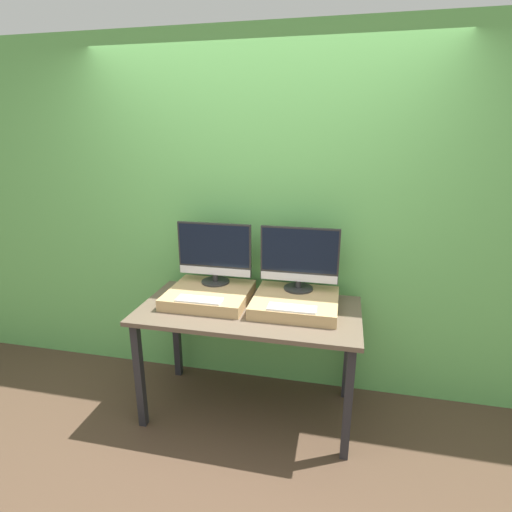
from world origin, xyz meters
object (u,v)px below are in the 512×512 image
object	(u,v)px
keyboard_left	(199,300)
keyboard_right	(292,308)
monitor_left	(214,252)
monitor_right	(299,258)

from	to	relation	value
keyboard_left	keyboard_right	world-z (taller)	same
monitor_left	keyboard_right	bearing A→B (deg)	-29.08
keyboard_left	monitor_right	size ratio (longest dim) A/B	0.56
keyboard_left	monitor_left	bearing A→B (deg)	90.00
monitor_right	keyboard_right	xyz separation A→B (m)	(-0.00, -0.34, -0.22)
keyboard_left	monitor_right	world-z (taller)	monitor_right
monitor_left	keyboard_right	world-z (taller)	monitor_left
keyboard_left	monitor_right	bearing A→B (deg)	29.08
keyboard_right	monitor_right	bearing A→B (deg)	90.00
monitor_left	monitor_right	distance (m)	0.60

